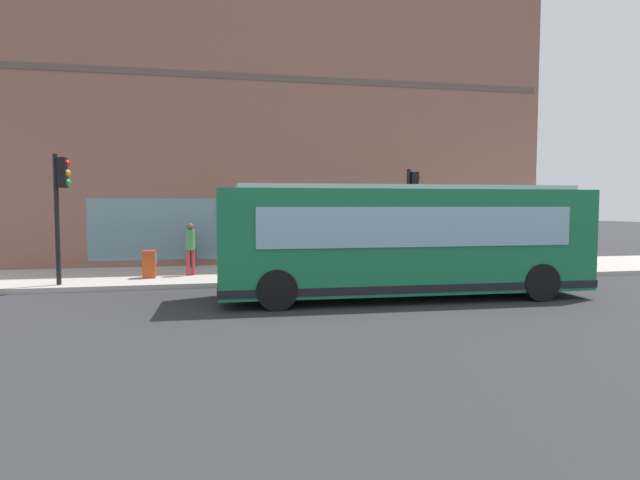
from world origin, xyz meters
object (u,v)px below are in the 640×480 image
traffic_light_down_block (61,194)px  pedestrian_near_building_entrance (304,247)px  fire_hydrant (309,262)px  newspaper_vending_box (150,264)px  traffic_light_near_corner (412,201)px  pedestrian_walking_along_curb (192,244)px  pedestrian_by_light_pole (191,245)px  city_bus_nearside (403,241)px

traffic_light_down_block → pedestrian_near_building_entrance: size_ratio=2.25×
fire_hydrant → newspaper_vending_box: size_ratio=0.82×
fire_hydrant → traffic_light_near_corner: bearing=-114.3°
pedestrian_walking_along_curb → traffic_light_near_corner: bearing=-116.2°
traffic_light_near_corner → pedestrian_by_light_pole: size_ratio=2.03×
city_bus_nearside → traffic_light_near_corner: size_ratio=2.79×
fire_hydrant → pedestrian_near_building_entrance: 1.42m
pedestrian_walking_along_curb → pedestrian_near_building_entrance: pedestrian_near_building_entrance is taller
pedestrian_by_light_pole → fire_hydrant: bearing=-88.0°
fire_hydrant → newspaper_vending_box: 5.46m
pedestrian_walking_along_curb → pedestrian_by_light_pole: size_ratio=0.90×
newspaper_vending_box → city_bus_nearside: bearing=-122.0°
traffic_light_down_block → pedestrian_walking_along_curb: 5.55m
traffic_light_near_corner → pedestrian_near_building_entrance: 4.03m
city_bus_nearside → traffic_light_down_block: (3.38, 9.51, 1.32)m
city_bus_nearside → traffic_light_near_corner: traffic_light_near_corner is taller
traffic_light_down_block → fire_hydrant: bearing=-78.5°
pedestrian_near_building_entrance → newspaper_vending_box: (0.70, 5.04, -0.55)m
fire_hydrant → pedestrian_walking_along_curb: pedestrian_walking_along_curb is taller
traffic_light_near_corner → fire_hydrant: bearing=65.7°
traffic_light_down_block → fire_hydrant: (1.59, -7.81, -2.36)m
newspaper_vending_box → pedestrian_by_light_pole: bearing=-74.9°
pedestrian_walking_along_curb → pedestrian_near_building_entrance: 5.07m
traffic_light_down_block → pedestrian_walking_along_curb: (3.78, -3.65, -1.81)m
traffic_light_near_corner → pedestrian_near_building_entrance: size_ratio=2.08×
fire_hydrant → pedestrian_by_light_pole: (-0.15, 4.12, 0.67)m
traffic_light_down_block → pedestrian_by_light_pole: size_ratio=2.19×
fire_hydrant → pedestrian_by_light_pole: 4.18m
city_bus_nearside → pedestrian_by_light_pole: (4.82, 5.83, -0.37)m
pedestrian_walking_along_curb → city_bus_nearside: bearing=-140.7°
traffic_light_near_corner → pedestrian_near_building_entrance: traffic_light_near_corner is taller
pedestrian_walking_along_curb → pedestrian_near_building_entrance: (-3.39, -3.76, 0.09)m
city_bus_nearside → fire_hydrant: 5.35m
city_bus_nearside → pedestrian_near_building_entrance: 4.33m
traffic_light_near_corner → pedestrian_walking_along_curb: size_ratio=2.27×
traffic_light_near_corner → traffic_light_down_block: 11.13m
city_bus_nearside → pedestrian_near_building_entrance: size_ratio=5.81×
pedestrian_by_light_pole → pedestrian_near_building_entrance: bearing=-105.8°
city_bus_nearside → fire_hydrant: (4.97, 1.70, -1.04)m
traffic_light_near_corner → traffic_light_down_block: bearing=90.5°
traffic_light_near_corner → traffic_light_down_block: (-0.09, 11.13, 0.20)m
pedestrian_by_light_pole → pedestrian_near_building_entrance: 3.87m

